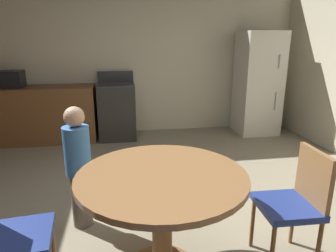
{
  "coord_description": "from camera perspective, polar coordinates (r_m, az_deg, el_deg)",
  "views": [
    {
      "loc": [
        -0.25,
        -2.2,
        1.6
      ],
      "look_at": [
        0.2,
        0.64,
        0.78
      ],
      "focal_mm": 31.87,
      "sensor_mm": 36.0,
      "label": 1
    }
  ],
  "objects": [
    {
      "name": "oven_range",
      "position": [
        5.09,
        -9.72,
        2.89
      ],
      "size": [
        0.6,
        0.6,
        1.1
      ],
      "color": "#2D2B28",
      "rests_on": "ground"
    },
    {
      "name": "dining_table",
      "position": [
        2.06,
        -1.17,
        -13.21
      ],
      "size": [
        1.14,
        1.14,
        0.76
      ],
      "color": "olive",
      "rests_on": "ground"
    },
    {
      "name": "wall_back",
      "position": [
        5.37,
        -6.43,
        13.21
      ],
      "size": [
        5.96,
        0.12,
        2.7
      ],
      "primitive_type": "cube",
      "color": "beige",
      "rests_on": "ground"
    },
    {
      "name": "refrigerator",
      "position": [
        5.5,
        16.78,
        7.78
      ],
      "size": [
        0.68,
        0.68,
        1.76
      ],
      "color": "silver",
      "rests_on": "ground"
    },
    {
      "name": "chair_west",
      "position": [
        2.13,
        -28.87,
        -17.39
      ],
      "size": [
        0.44,
        0.44,
        0.87
      ],
      "rotation": [
        0.0,
        0.0,
        6.4
      ],
      "color": "olive",
      "rests_on": "ground"
    },
    {
      "name": "kitchen_counter",
      "position": [
        5.29,
        -24.45,
        1.96
      ],
      "size": [
        1.99,
        0.6,
        0.9
      ],
      "primitive_type": "cube",
      "color": "brown",
      "rests_on": "ground"
    },
    {
      "name": "chair_east",
      "position": [
        2.4,
        23.33,
        -12.76
      ],
      "size": [
        0.41,
        0.41,
        0.87
      ],
      "rotation": [
        0.0,
        0.0,
        3.11
      ],
      "color": "olive",
      "rests_on": "ground"
    },
    {
      "name": "ground_plane",
      "position": [
        2.73,
        -2.09,
        -19.93
      ],
      "size": [
        14.0,
        14.0,
        0.0
      ],
      "primitive_type": "plane",
      "color": "gray"
    },
    {
      "name": "person_child",
      "position": [
        2.68,
        -16.76,
        -7.15
      ],
      "size": [
        0.31,
        0.31,
        1.09
      ],
      "rotation": [
        0.0,
        0.0,
        5.47
      ],
      "color": "#665B51",
      "rests_on": "ground"
    },
    {
      "name": "microwave",
      "position": [
        5.28,
        -28.29,
        7.9
      ],
      "size": [
        0.44,
        0.32,
        0.26
      ],
      "primitive_type": "cube",
      "color": "black",
      "rests_on": "kitchen_counter"
    }
  ]
}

